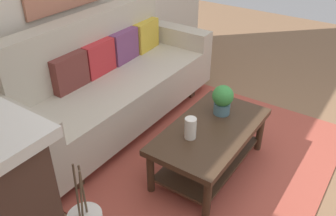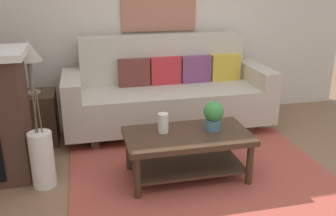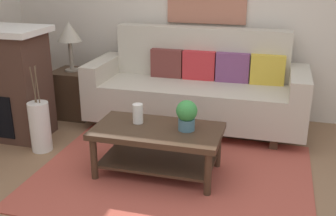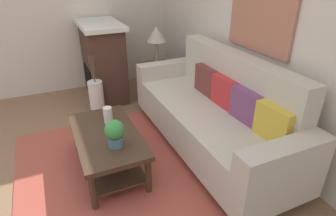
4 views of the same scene
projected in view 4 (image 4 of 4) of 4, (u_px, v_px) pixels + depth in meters
ground_plane at (60, 191)px, 2.66m from camera, size 9.01×9.01×0.00m
wall_back at (267, 26)px, 2.86m from camera, size 5.01×0.10×2.70m
wall_left at (68, 5)px, 4.33m from camera, size 0.10×5.17×2.70m
area_rug at (112, 176)px, 2.85m from camera, size 2.36×1.80×0.01m
couch at (213, 114)px, 3.12m from camera, size 2.36×0.84×1.08m
throw_pillow_maroon at (207, 80)px, 3.35m from camera, size 0.36×0.12×0.32m
throw_pillow_crimson at (225, 92)px, 3.05m from camera, size 0.36×0.13×0.32m
throw_pillow_plum at (247, 106)px, 2.75m from camera, size 0.37×0.14×0.32m
throw_pillow_mustard at (274, 123)px, 2.45m from camera, size 0.37×0.15×0.32m
coffee_table at (107, 143)px, 2.82m from camera, size 1.10×0.60×0.43m
tabletop_vase at (108, 115)px, 2.92m from camera, size 0.09×0.09×0.17m
potted_plant_tabletop at (115, 133)px, 2.52m from camera, size 0.18×0.18×0.26m
side_table at (157, 82)px, 4.37m from camera, size 0.44×0.44×0.56m
table_lamp at (156, 36)px, 4.04m from camera, size 0.28×0.28×0.57m
fireplace at (103, 61)px, 4.32m from camera, size 1.02×0.58×1.16m
floor_vase at (97, 98)px, 3.91m from camera, size 0.20×0.20×0.50m
floor_vase_branch_a at (93, 69)px, 3.70m from camera, size 0.02×0.02×0.36m
floor_vase_branch_b at (94, 68)px, 3.73m from camera, size 0.05×0.03×0.36m
floor_vase_branch_c at (91, 69)px, 3.72m from camera, size 0.01×0.05×0.36m
framed_painting at (261, 11)px, 2.81m from camera, size 0.91×0.03×0.79m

